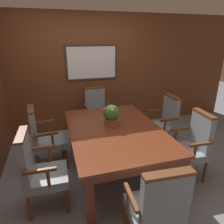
# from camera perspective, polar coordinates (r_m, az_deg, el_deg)

# --- Properties ---
(ground_plane) EXTENTS (14.00, 14.00, 0.00)m
(ground_plane) POSITION_cam_1_polar(r_m,az_deg,el_deg) (3.20, -1.53, -17.33)
(ground_plane) COLOR gray
(wall_back) EXTENTS (7.20, 0.08, 2.45)m
(wall_back) POSITION_cam_1_polar(r_m,az_deg,el_deg) (4.35, -7.98, 10.63)
(wall_back) COLOR brown
(wall_back) RESTS_ON ground_plane
(dining_table) EXTENTS (1.30, 1.89, 0.73)m
(dining_table) POSITION_cam_1_polar(r_m,az_deg,el_deg) (2.94, 0.84, -6.23)
(dining_table) COLOR maroon
(dining_table) RESTS_ON ground_plane
(chair_left_far) EXTENTS (0.53, 0.54, 1.01)m
(chair_left_far) POSITION_cam_1_polar(r_m,az_deg,el_deg) (3.28, -19.06, -6.55)
(chair_left_far) COLOR brown
(chair_left_far) RESTS_ON ground_plane
(chair_head_near) EXTENTS (0.53, 0.51, 1.01)m
(chair_head_near) POSITION_cam_1_polar(r_m,az_deg,el_deg) (2.02, 12.82, -25.23)
(chair_head_near) COLOR brown
(chair_head_near) RESTS_ON ground_plane
(chair_left_near) EXTENTS (0.50, 0.52, 1.01)m
(chair_left_near) POSITION_cam_1_polar(r_m,az_deg,el_deg) (2.55, -20.21, -15.02)
(chair_left_near) COLOR brown
(chair_left_near) RESTS_ON ground_plane
(chair_right_far) EXTENTS (0.49, 0.51, 1.01)m
(chair_right_far) POSITION_cam_1_polar(r_m,az_deg,el_deg) (3.74, 14.56, -2.61)
(chair_right_far) COLOR brown
(chair_right_far) RESTS_ON ground_plane
(chair_head_far) EXTENTS (0.54, 0.52, 1.01)m
(chair_head_far) POSITION_cam_1_polar(r_m,az_deg,el_deg) (4.15, -4.35, 0.36)
(chair_head_far) COLOR brown
(chair_head_far) RESTS_ON ground_plane
(chair_right_near) EXTENTS (0.51, 0.53, 1.01)m
(chair_right_near) POSITION_cam_1_polar(r_m,az_deg,el_deg) (3.11, 21.84, -8.52)
(chair_right_near) COLOR brown
(chair_right_near) RESTS_ON ground_plane
(potted_plant) EXTENTS (0.24, 0.24, 0.32)m
(potted_plant) POSITION_cam_1_polar(r_m,az_deg,el_deg) (2.96, -0.25, -0.77)
(potted_plant) COLOR #9E5638
(potted_plant) RESTS_ON dining_table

